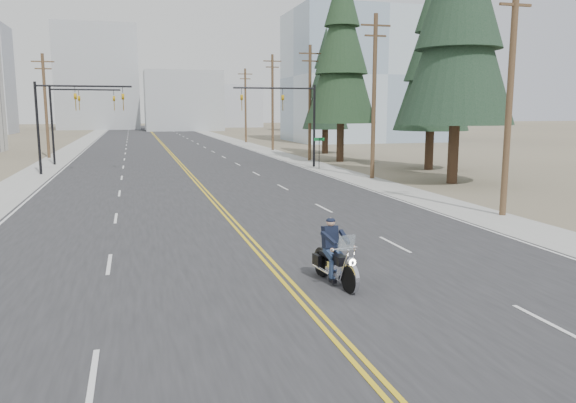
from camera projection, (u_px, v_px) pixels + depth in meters
The scene contains 24 objects.
ground_plane at pixel (294, 290), 15.45m from camera, with size 400.00×400.00×0.00m, color #776D56.
road at pixel (162, 144), 82.04m from camera, with size 20.00×200.00×0.01m, color #303033.
sidewalk_left at pixel (79, 145), 79.03m from camera, with size 3.00×200.00×0.01m, color #A5A5A0.
sidewalk_right at pixel (240, 143), 85.06m from camera, with size 3.00×200.00×0.01m, color #A5A5A0.
traffic_mast_left at pixel (65, 109), 42.74m from camera, with size 7.10×0.26×7.00m.
traffic_mast_right at pixel (292, 109), 47.45m from camera, with size 7.10×0.26×7.00m.
traffic_mast_far at pixel (71, 110), 50.28m from camera, with size 6.10×0.26×7.00m.
street_sign at pixel (319, 148), 46.53m from camera, with size 0.90×0.06×2.62m.
utility_pole_a at pixel (510, 91), 25.41m from camera, with size 2.20×0.30×11.00m.
utility_pole_b at pixel (374, 94), 39.64m from camera, with size 2.20×0.30×11.50m.
utility_pole_c at pixel (310, 101), 53.96m from camera, with size 2.20×0.30×11.00m.
utility_pole_d at pixel (273, 101), 68.19m from camera, with size 2.20×0.30×11.50m.
utility_pole_e at pixel (246, 104), 84.40m from camera, with size 2.20×0.30×11.00m.
utility_pole_left at pixel (46, 104), 56.95m from camera, with size 2.20×0.30×10.50m.
glass_building at pixel (366, 77), 88.83m from camera, with size 24.00×16.00×20.00m, color #9EB5CC.
haze_bldg_b at pixel (183, 101), 135.34m from camera, with size 18.00×14.00×14.00m, color #ADB2B7.
haze_bldg_c at pixel (329, 92), 129.14m from camera, with size 16.00×12.00×18.00m, color #B7BCC6.
haze_bldg_d at pixel (98, 78), 143.40m from camera, with size 20.00×15.00×26.00m, color #ADB2B7.
haze_bldg_e at pixel (235, 106), 163.75m from camera, with size 14.00×14.00×12.00m, color #B7BCC6.
motorcyclist at pixel (335, 252), 15.80m from camera, with size 1.03×2.40×1.87m, color black, non-canonical shape.
conifer_near at pixel (460, 9), 36.07m from camera, with size 7.46×7.46×19.76m.
conifer_mid at pixel (433, 54), 45.16m from camera, with size 6.09×6.09×16.24m.
conifer_tall at pixel (342, 48), 52.17m from camera, with size 6.64×6.64×18.45m.
conifer_far at pixel (326, 82), 62.61m from camera, with size 5.20×5.20×13.92m.
Camera 1 is at (-4.10, -14.28, 4.90)m, focal length 35.00 mm.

